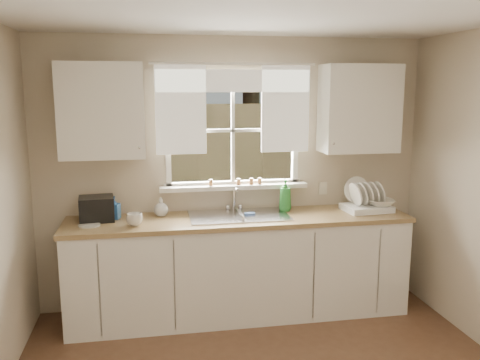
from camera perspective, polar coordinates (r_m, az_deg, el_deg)
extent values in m
cube|color=beige|center=(4.91, -0.74, -7.05)|extent=(3.60, 0.02, 1.15)
cube|color=beige|center=(4.69, -0.79, 13.81)|extent=(3.60, 0.02, 0.35)
cube|color=beige|center=(4.65, -15.57, 5.14)|extent=(1.20, 0.02, 1.00)
cube|color=beige|center=(5.04, 12.88, 5.63)|extent=(1.20, 0.02, 1.00)
cube|color=white|center=(4.78, -0.80, -0.40)|extent=(1.30, 0.06, 0.05)
cube|color=white|center=(4.70, -0.83, 11.66)|extent=(1.30, 0.06, 0.05)
cube|color=white|center=(4.66, -8.15, 5.42)|extent=(0.05, 0.06, 1.05)
cube|color=white|center=(4.85, 6.22, 5.66)|extent=(0.05, 0.06, 1.05)
cube|color=white|center=(4.72, -0.81, 5.58)|extent=(0.03, 0.04, 1.00)
cube|color=white|center=(4.72, -0.81, 5.58)|extent=(1.20, 0.04, 0.03)
cube|color=white|center=(4.73, -0.68, -0.77)|extent=(1.38, 0.14, 0.04)
cylinder|color=white|center=(4.63, -0.66, 12.93)|extent=(1.50, 0.02, 0.02)
cube|color=white|center=(4.58, -6.66, 7.88)|extent=(0.45, 0.02, 0.80)
cube|color=white|center=(4.74, 5.11, 7.99)|extent=(0.45, 0.02, 0.80)
cube|color=white|center=(4.63, -0.68, 11.07)|extent=(1.40, 0.02, 0.20)
cube|color=white|center=(4.65, -0.07, -9.86)|extent=(3.00, 0.62, 0.87)
cube|color=#95774A|center=(4.52, -0.07, -4.43)|extent=(3.04, 0.65, 0.04)
cube|color=white|center=(4.46, -15.25, 7.52)|extent=(0.70, 0.33, 0.80)
cube|color=white|center=(4.85, 13.24, 7.81)|extent=(0.70, 0.33, 0.80)
cube|color=beige|center=(4.98, 9.30, -0.92)|extent=(0.08, 0.01, 0.12)
cylinder|color=brown|center=(4.75, 2.22, -0.12)|extent=(0.04, 0.04, 0.06)
cylinder|color=brown|center=(4.71, -0.16, -0.20)|extent=(0.04, 0.04, 0.06)
cylinder|color=brown|center=(4.67, -3.30, -0.30)|extent=(0.04, 0.04, 0.06)
cylinder|color=brown|center=(4.73, 1.27, -0.15)|extent=(0.04, 0.04, 0.06)
cube|color=#335421|center=(9.87, -5.61, -1.77)|extent=(20.00, 10.00, 0.02)
cube|color=#987D54|center=(7.74, -4.47, 1.83)|extent=(8.00, 0.10, 1.80)
cube|color=maroon|center=(11.16, -12.54, 5.26)|extent=(3.00, 3.00, 2.20)
cube|color=black|center=(11.13, -12.80, 11.68)|extent=(3.20, 3.20, 0.30)
cylinder|color=#423021|center=(10.85, 1.25, 8.01)|extent=(0.36, 0.36, 3.20)
cube|color=#B7B7BC|center=(4.56, -0.14, -5.07)|extent=(0.84, 0.46, 0.18)
cube|color=#B7B7BC|center=(4.54, -0.14, -4.03)|extent=(0.88, 0.50, 0.01)
cube|color=#B7B7BC|center=(4.54, -0.14, -4.34)|extent=(0.02, 0.41, 0.14)
cylinder|color=silver|center=(4.75, -0.67, -2.07)|extent=(0.03, 0.03, 0.22)
cylinder|color=silver|center=(4.65, -0.51, -0.95)|extent=(0.02, 0.18, 0.02)
sphere|color=silver|center=(4.76, -1.38, -3.04)|extent=(0.05, 0.05, 0.05)
sphere|color=silver|center=(4.78, 0.04, -2.98)|extent=(0.05, 0.05, 0.05)
cube|color=white|center=(4.87, 14.02, -3.06)|extent=(0.44, 0.35, 0.06)
cylinder|color=white|center=(4.93, 12.99, -1.11)|extent=(0.27, 0.10, 0.25)
cylinder|color=white|center=(4.79, 12.84, -1.56)|extent=(0.09, 0.23, 0.22)
cylinder|color=white|center=(4.82, 13.47, -1.52)|extent=(0.09, 0.23, 0.22)
cylinder|color=white|center=(4.84, 14.09, -1.47)|extent=(0.09, 0.23, 0.22)
cylinder|color=white|center=(4.87, 14.70, -1.43)|extent=(0.09, 0.23, 0.22)
cylinder|color=white|center=(4.90, 15.31, -1.39)|extent=(0.09, 0.23, 0.22)
imported|color=white|center=(4.87, 15.46, -2.43)|extent=(0.25, 0.25, 0.06)
imported|color=#297E30|center=(4.72, 5.10, -1.70)|extent=(0.13, 0.13, 0.30)
imported|color=#306BB6|center=(4.56, -13.95, -3.05)|extent=(0.11, 0.11, 0.20)
imported|color=beige|center=(4.59, -8.87, -3.01)|extent=(0.16, 0.16, 0.16)
cylinder|color=silver|center=(4.41, -16.57, -4.88)|extent=(0.18, 0.18, 0.01)
imported|color=beige|center=(4.31, -11.77, -4.37)|extent=(0.16, 0.16, 0.11)
cube|color=black|center=(4.54, -15.81, -3.11)|extent=(0.31, 0.28, 0.21)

